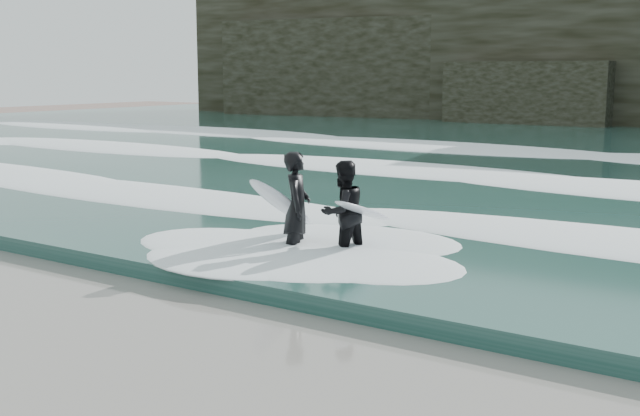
# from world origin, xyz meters

# --- Properties ---
(ground) EXTENTS (120.00, 120.00, 0.00)m
(ground) POSITION_xyz_m (0.00, 0.00, 0.00)
(ground) COLOR #826053
(ground) RESTS_ON ground
(sea) EXTENTS (90.00, 52.00, 0.30)m
(sea) POSITION_xyz_m (0.00, 29.00, 0.15)
(sea) COLOR #1F473F
(sea) RESTS_ON ground
(foam_near) EXTENTS (60.00, 3.20, 0.20)m
(foam_near) POSITION_xyz_m (0.00, 9.00, 0.40)
(foam_near) COLOR white
(foam_near) RESTS_ON sea
(foam_mid) EXTENTS (60.00, 4.00, 0.24)m
(foam_mid) POSITION_xyz_m (0.00, 16.00, 0.42)
(foam_mid) COLOR white
(foam_mid) RESTS_ON sea
(foam_far) EXTENTS (60.00, 4.80, 0.30)m
(foam_far) POSITION_xyz_m (0.00, 25.00, 0.45)
(foam_far) COLOR white
(foam_far) RESTS_ON sea
(surfer_left) EXTENTS (1.17, 1.98, 2.01)m
(surfer_left) POSITION_xyz_m (0.73, 5.54, 1.01)
(surfer_left) COLOR black
(surfer_left) RESTS_ON ground
(surfer_right) EXTENTS (1.19, 1.83, 1.86)m
(surfer_right) POSITION_xyz_m (1.58, 5.88, 0.94)
(surfer_right) COLOR black
(surfer_right) RESTS_ON ground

